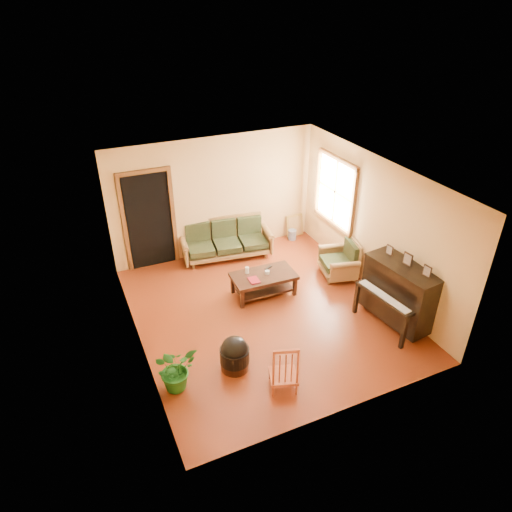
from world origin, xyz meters
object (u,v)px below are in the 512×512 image
coffee_table (264,284)px  potted_plant (175,369)px  sofa (227,240)px  red_chair (284,365)px  ceramic_crock (292,235)px  footstool (235,357)px  armchair (338,259)px  piano (399,294)px

coffee_table → potted_plant: (-2.19, -1.64, 0.13)m
sofa → potted_plant: (-2.05, -3.25, -0.07)m
red_chair → ceramic_crock: (2.31, 4.03, -0.31)m
red_chair → ceramic_crock: bearing=78.6°
coffee_table → red_chair: size_ratio=1.41×
red_chair → potted_plant: (-1.44, 0.65, -0.08)m
sofa → coffee_table: size_ratio=1.60×
potted_plant → footstool: bearing=-0.0°
sofa → potted_plant: sofa is taller
coffee_table → armchair: 1.67m
ceramic_crock → coffee_table: bearing=-131.9°
footstool → ceramic_crock: size_ratio=1.91×
piano → footstool: (-3.03, 0.09, -0.36)m
potted_plant → red_chair: bearing=-24.2°
piano → footstool: piano is taller
red_chair → sofa: bearing=99.4°
sofa → footstool: (-1.13, -3.25, -0.20)m
piano → footstool: bearing=171.2°
red_chair → piano: bearing=30.9°
red_chair → ceramic_crock: red_chair is taller
ceramic_crock → footstool: bearing=-129.8°
armchair → piano: (0.11, -1.70, 0.18)m
sofa → potted_plant: 3.84m
armchair → ceramic_crock: armchair is taller
sofa → footstool: bearing=-101.2°
coffee_table → armchair: bearing=-1.0°
potted_plant → coffee_table: bearing=36.9°
red_chair → potted_plant: red_chair is taller
coffee_table → ceramic_crock: size_ratio=5.03×
coffee_table → red_chair: 2.41m
piano → sofa: bearing=112.6°
sofa → armchair: 2.43m
sofa → coffee_table: (0.13, -1.61, -0.19)m
ceramic_crock → red_chair: bearing=-119.8°
coffee_table → footstool: size_ratio=2.63×
sofa → footstool: 3.44m
coffee_table → potted_plant: potted_plant is taller
coffee_table → red_chair: red_chair is taller
ceramic_crock → sofa: bearing=-175.7°
sofa → red_chair: size_ratio=2.25×
armchair → coffee_table: bearing=-168.2°
coffee_table → sofa: bearing=94.7°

